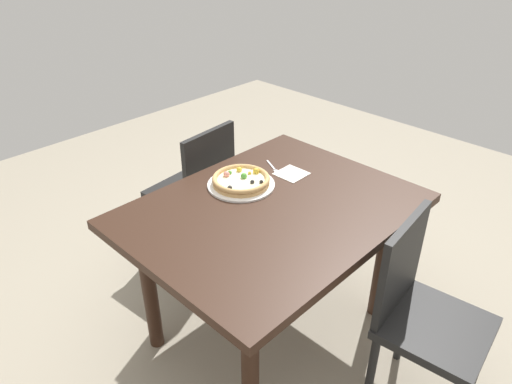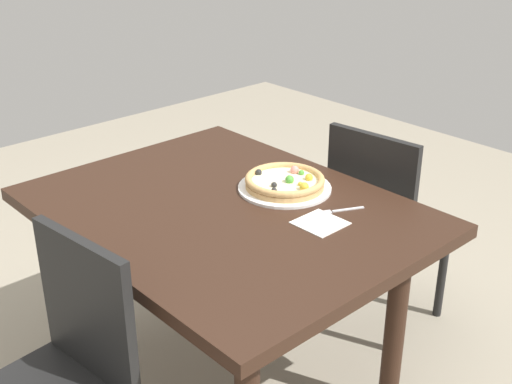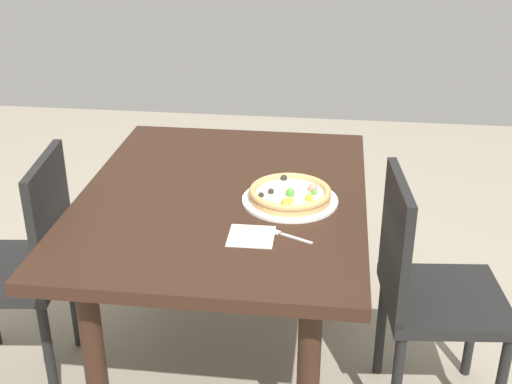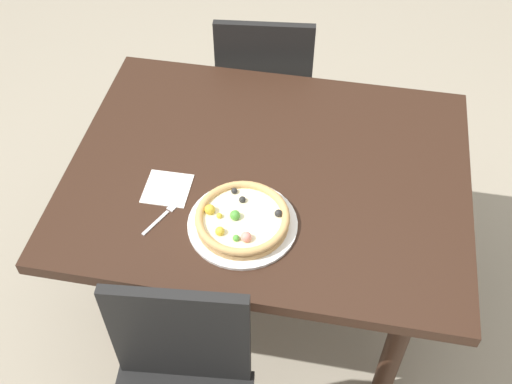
# 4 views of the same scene
# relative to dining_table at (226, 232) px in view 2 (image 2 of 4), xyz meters

# --- Properties ---
(ground_plane) EXTENTS (6.00, 6.00, 0.00)m
(ground_plane) POSITION_rel_dining_table_xyz_m (0.00, 0.00, -0.65)
(ground_plane) COLOR #9E937F
(dining_table) EXTENTS (1.27, 0.99, 0.75)m
(dining_table) POSITION_rel_dining_table_xyz_m (0.00, 0.00, 0.00)
(dining_table) COLOR #331E14
(dining_table) RESTS_ON ground
(chair_near) EXTENTS (0.44, 0.44, 0.89)m
(chair_near) POSITION_rel_dining_table_xyz_m (-0.13, -0.71, -0.16)
(chair_near) COLOR black
(chair_near) RESTS_ON ground
(plate) EXTENTS (0.33, 0.33, 0.01)m
(plate) POSITION_rel_dining_table_xyz_m (-0.04, -0.24, 0.10)
(plate) COLOR white
(plate) RESTS_ON dining_table
(pizza) EXTENTS (0.28, 0.28, 0.05)m
(pizza) POSITION_rel_dining_table_xyz_m (-0.04, -0.24, 0.13)
(pizza) COLOR tan
(pizza) RESTS_ON plate
(fork) EXTENTS (0.09, 0.16, 0.00)m
(fork) POSITION_rel_dining_table_xyz_m (-0.27, -0.24, 0.10)
(fork) COLOR silver
(fork) RESTS_ON dining_table
(napkin) EXTENTS (0.14, 0.14, 0.00)m
(napkin) POSITION_rel_dining_table_xyz_m (-0.30, -0.14, 0.10)
(napkin) COLOR white
(napkin) RESTS_ON dining_table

